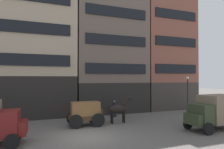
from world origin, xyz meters
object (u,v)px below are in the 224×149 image
object	(u,v)px
pedestrian_officer	(114,107)
draft_horse	(119,109)
delivery_truck_far	(213,111)
streetlamp_curbside	(188,89)
cargo_wagon	(86,112)

from	to	relation	value
pedestrian_officer	draft_horse	bearing A→B (deg)	-104.48
delivery_truck_far	streetlamp_curbside	distance (m)	8.21
cargo_wagon	pedestrian_officer	world-z (taller)	cargo_wagon
pedestrian_officer	streetlamp_curbside	size ratio (longest dim) A/B	0.44
delivery_truck_far	streetlamp_curbside	bearing A→B (deg)	61.51
cargo_wagon	draft_horse	size ratio (longest dim) A/B	1.26
cargo_wagon	draft_horse	distance (m)	2.95
cargo_wagon	draft_horse	xyz separation A→B (m)	(2.95, -0.00, 0.12)
streetlamp_curbside	pedestrian_officer	bearing A→B (deg)	177.80
delivery_truck_far	streetlamp_curbside	world-z (taller)	streetlamp_curbside
pedestrian_officer	streetlamp_curbside	bearing A→B (deg)	-2.20
cargo_wagon	draft_horse	world-z (taller)	draft_horse
cargo_wagon	delivery_truck_far	world-z (taller)	delivery_truck_far
cargo_wagon	streetlamp_curbside	world-z (taller)	streetlamp_curbside
draft_horse	delivery_truck_far	xyz separation A→B (m)	(5.86, -4.73, 0.15)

